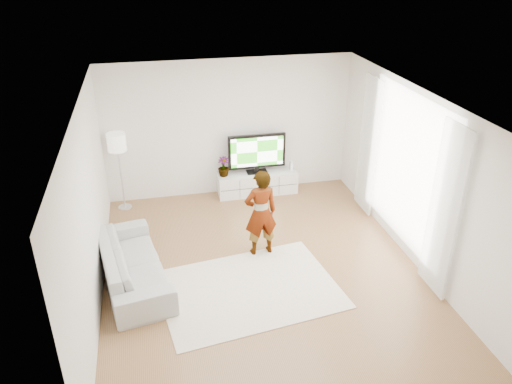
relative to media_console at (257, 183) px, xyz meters
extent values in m
plane|color=#926742|center=(-0.53, -2.76, -0.23)|extent=(6.00, 6.00, 0.00)
plane|color=white|center=(-0.53, -2.76, 2.57)|extent=(6.00, 6.00, 0.00)
cube|color=silver|center=(-3.03, -2.76, 1.17)|extent=(0.02, 6.00, 2.80)
cube|color=silver|center=(1.97, -2.76, 1.17)|extent=(0.02, 6.00, 2.80)
cube|color=silver|center=(-0.53, 0.24, 1.17)|extent=(5.00, 0.02, 2.80)
cube|color=silver|center=(-0.53, -5.76, 1.17)|extent=(5.00, 0.02, 2.80)
cube|color=white|center=(1.95, -2.46, 1.22)|extent=(0.01, 2.60, 2.50)
cube|color=white|center=(1.87, -3.76, 1.12)|extent=(0.04, 0.70, 2.60)
cube|color=white|center=(1.87, -1.16, 1.12)|extent=(0.04, 0.70, 2.60)
cube|color=silver|center=(0.00, 0.00, 0.00)|extent=(1.66, 0.47, 0.47)
cube|color=black|center=(0.00, -0.24, 0.00)|extent=(1.61, 0.00, 0.01)
cube|color=black|center=(-0.41, -0.24, 0.00)|extent=(0.01, 0.00, 0.41)
cube|color=black|center=(0.41, -0.24, 0.00)|extent=(0.01, 0.00, 0.41)
cube|color=black|center=(0.00, 0.03, 0.24)|extent=(0.42, 0.23, 0.02)
cube|color=black|center=(0.00, 0.03, 0.30)|extent=(0.08, 0.05, 0.08)
cube|color=black|center=(0.00, 0.03, 0.70)|extent=(1.19, 0.06, 0.72)
cube|color=#299017|center=(0.00, -0.01, 0.70)|extent=(1.08, 0.01, 0.62)
cube|color=white|center=(0.73, 0.00, 0.33)|extent=(0.04, 0.14, 0.19)
cube|color=#4CB2FF|center=(0.73, -0.07, 0.35)|extent=(0.01, 0.00, 0.11)
imported|color=#3F7238|center=(-0.70, 0.00, 0.44)|extent=(0.26, 0.26, 0.41)
cube|color=beige|center=(-0.84, -3.19, -0.23)|extent=(2.88, 2.25, 0.01)
imported|color=#334772|center=(-0.44, -2.23, 0.54)|extent=(0.59, 0.41, 1.52)
imported|color=#AAAAA6|center=(-2.55, -2.57, 0.09)|extent=(1.24, 2.34, 0.65)
cylinder|color=silver|center=(-2.73, -0.06, -0.22)|extent=(0.27, 0.27, 0.02)
cylinder|color=silver|center=(-2.73, -0.06, 0.39)|extent=(0.03, 0.03, 1.21)
cylinder|color=white|center=(-2.73, -0.06, 1.16)|extent=(0.35, 0.35, 0.34)
camera|label=1|loc=(-2.07, -9.21, 4.53)|focal=35.00mm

